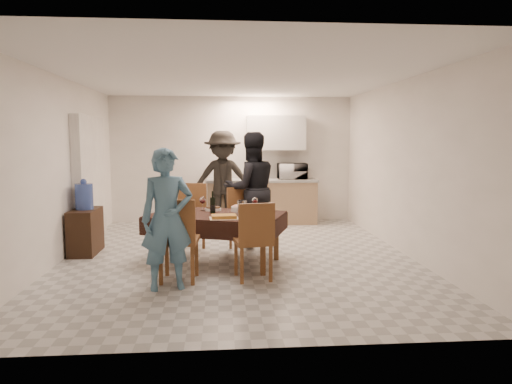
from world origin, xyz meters
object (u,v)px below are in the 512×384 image
(person_kitchen, at_px, (223,180))
(person_near, at_px, (167,219))
(person_far, at_px, (251,189))
(console, at_px, (86,231))
(water_jug, at_px, (84,197))
(dining_table, at_px, (216,216))
(wine_bottle, at_px, (213,202))
(microwave, at_px, (292,171))
(water_pitcher, at_px, (242,207))
(savoury_tart, at_px, (224,217))

(person_kitchen, bearing_deg, person_near, -100.24)
(person_near, height_order, person_far, person_far)
(console, distance_m, water_jug, 0.53)
(dining_table, distance_m, person_far, 1.21)
(wine_bottle, relative_size, person_near, 0.19)
(microwave, relative_size, person_far, 0.32)
(wine_bottle, bearing_deg, person_near, -114.44)
(person_far, bearing_deg, dining_table, 48.54)
(console, bearing_deg, person_far, 7.60)
(dining_table, height_order, person_near, person_near)
(person_near, bearing_deg, dining_table, 48.82)
(water_pitcher, xyz_separation_m, person_near, (-0.90, -1.00, 0.02))
(wine_bottle, bearing_deg, person_far, 59.04)
(dining_table, distance_m, water_pitcher, 0.38)
(dining_table, height_order, console, dining_table)
(water_jug, relative_size, person_near, 0.24)
(person_kitchen, bearing_deg, dining_table, -92.32)
(water_pitcher, bearing_deg, dining_table, 171.87)
(dining_table, bearing_deg, console, 179.67)
(console, relative_size, water_jug, 1.88)
(console, bearing_deg, dining_table, -19.84)
(wine_bottle, relative_size, person_kitchen, 0.16)
(wine_bottle, bearing_deg, person_kitchen, 86.50)
(water_pitcher, distance_m, savoury_tart, 0.42)
(person_near, bearing_deg, person_kitchen, 66.22)
(water_jug, bearing_deg, water_pitcher, -18.16)
(water_pitcher, bearing_deg, microwave, 68.96)
(dining_table, xyz_separation_m, console, (-1.98, 0.71, -0.33))
(dining_table, relative_size, person_near, 1.25)
(dining_table, xyz_separation_m, savoury_tart, (0.10, -0.38, 0.06))
(person_far, bearing_deg, savoury_tart, 58.71)
(water_jug, distance_m, person_near, 2.27)
(water_pitcher, relative_size, person_near, 0.12)
(water_pitcher, relative_size, person_far, 0.10)
(dining_table, xyz_separation_m, water_pitcher, (0.35, -0.05, 0.13))
(dining_table, bearing_deg, person_near, -98.14)
(person_far, bearing_deg, person_kitchen, -87.49)
(wine_bottle, bearing_deg, water_pitcher, -14.04)
(dining_table, distance_m, microwave, 3.41)
(savoury_tart, bearing_deg, person_kitchen, 89.92)
(microwave, relative_size, person_near, 0.36)
(microwave, xyz_separation_m, person_far, (-0.98, -1.97, -0.16))
(wine_bottle, relative_size, microwave, 0.53)
(console, height_order, microwave, microwave)
(person_near, bearing_deg, water_jug, 115.43)
(person_kitchen, bearing_deg, water_jug, -138.22)
(person_near, bearing_deg, person_far, 48.82)
(savoury_tart, bearing_deg, console, 152.23)
(water_pitcher, height_order, person_far, person_far)
(water_jug, xyz_separation_m, wine_bottle, (1.93, -0.66, -0.02))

